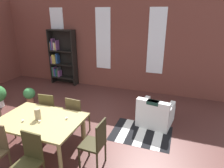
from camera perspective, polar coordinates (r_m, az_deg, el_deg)
name	(u,v)px	position (r m, az deg, el deg)	size (l,w,h in m)	color
ground_plane	(43,141)	(4.87, -19.11, -15.16)	(10.37, 10.37, 0.00)	#4E2A25
back_wall_brick	(104,44)	(7.30, -2.33, 11.53)	(8.98, 0.12, 3.26)	brown
window_pane_0	(58,37)	(8.10, -15.17, 12.89)	(0.55, 0.02, 2.12)	white
window_pane_1	(103,39)	(7.21, -2.56, 12.73)	(0.55, 0.02, 2.12)	white
window_pane_2	(156,42)	(6.74, 12.58, 11.75)	(0.55, 0.02, 2.12)	white
dining_table	(40,123)	(4.21, -19.84, -10.48)	(1.62, 1.09, 0.75)	#94834E
vase_on_table	(38,114)	(4.14, -20.55, -8.06)	(0.12, 0.12, 0.22)	#998466
tealight_candle_0	(23,121)	(4.19, -24.22, -9.61)	(0.04, 0.04, 0.04)	silver
tealight_candle_1	(40,121)	(4.06, -20.07, -10.06)	(0.04, 0.04, 0.04)	silver
tealight_candle_2	(67,118)	(4.01, -12.88, -9.60)	(0.04, 0.04, 0.04)	silver
dining_chair_head_right	(96,142)	(3.73, -4.68, -16.35)	(0.42, 0.42, 0.95)	#2E2914
dining_chair_far_left	(50,110)	(5.00, -17.34, -7.11)	(0.44, 0.44, 0.95)	#443C1D
dining_chair_far_right	(77,115)	(4.63, -10.12, -8.72)	(0.42, 0.42, 0.95)	#473B22
dining_chair_near_right	(29,160)	(3.62, -22.73, -19.44)	(0.41, 0.41, 0.95)	#353016
bookshelf_tall	(61,58)	(7.98, -14.42, 7.36)	(1.05, 0.33, 2.09)	black
armchair_white	(155,114)	(5.21, 12.30, -8.36)	(0.91, 0.91, 0.75)	white
potted_plant_by_shelf	(29,94)	(6.73, -22.64, -2.78)	(0.36, 0.36, 0.49)	#9E6042
striped_rug	(141,133)	(4.91, 8.36, -13.80)	(1.38, 1.05, 0.01)	black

